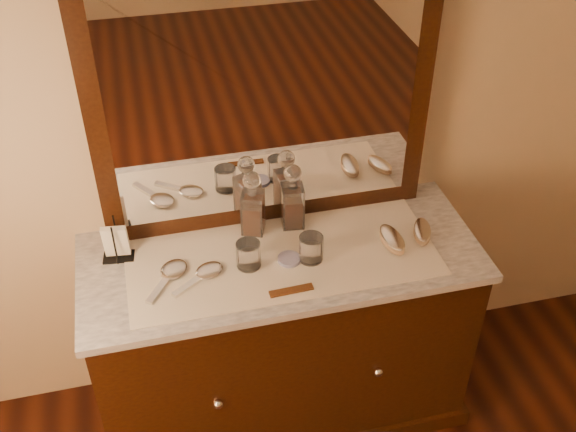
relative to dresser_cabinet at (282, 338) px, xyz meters
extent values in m
plane|color=tan|center=(0.00, 0.29, 0.99)|extent=(4.50, 4.50, 0.00)
cube|color=black|center=(0.00, 0.00, 0.00)|extent=(1.40, 0.55, 0.82)
cube|color=black|center=(0.00, 0.00, -0.37)|extent=(1.46, 0.59, 0.08)
sphere|color=silver|center=(-0.30, -0.28, 0.04)|extent=(0.04, 0.04, 0.04)
sphere|color=silver|center=(0.30, -0.28, 0.04)|extent=(0.04, 0.04, 0.04)
cube|color=white|center=(0.00, 0.00, 0.42)|extent=(1.44, 0.59, 0.03)
cube|color=black|center=(0.00, 0.25, 0.94)|extent=(1.20, 0.08, 1.00)
cube|color=white|center=(0.00, 0.21, 0.94)|extent=(1.06, 0.01, 0.86)
cube|color=white|center=(0.00, -0.02, 0.44)|extent=(1.10, 0.45, 0.00)
cylinder|color=silver|center=(0.02, -0.04, 0.45)|extent=(0.11, 0.11, 0.01)
cube|color=#673212|center=(-0.01, -0.20, 0.45)|extent=(0.15, 0.03, 0.01)
cube|color=black|center=(-0.57, 0.12, 0.44)|extent=(0.12, 0.08, 0.01)
cylinder|color=black|center=(-0.57, 0.09, 0.52)|extent=(0.01, 0.01, 0.16)
cylinder|color=black|center=(-0.56, 0.15, 0.52)|extent=(0.01, 0.01, 0.16)
cube|color=white|center=(-0.57, 0.12, 0.52)|extent=(0.09, 0.05, 0.13)
cube|color=#8D3B14|center=(-0.07, 0.15, 0.50)|extent=(0.08, 0.08, 0.12)
cube|color=white|center=(-0.07, 0.15, 0.53)|extent=(0.10, 0.10, 0.17)
cylinder|color=white|center=(-0.07, 0.15, 0.63)|extent=(0.04, 0.04, 0.03)
sphere|color=white|center=(-0.07, 0.15, 0.67)|extent=(0.08, 0.08, 0.07)
cube|color=#8D3B14|center=(0.08, 0.16, 0.50)|extent=(0.07, 0.07, 0.12)
cube|color=white|center=(0.08, 0.16, 0.53)|extent=(0.09, 0.09, 0.17)
cylinder|color=white|center=(0.08, 0.16, 0.63)|extent=(0.04, 0.04, 0.03)
sphere|color=white|center=(0.08, 0.16, 0.67)|extent=(0.07, 0.07, 0.07)
ellipsoid|color=#98795D|center=(0.40, -0.04, 0.46)|extent=(0.08, 0.16, 0.02)
ellipsoid|color=silver|center=(0.40, -0.04, 0.48)|extent=(0.08, 0.16, 0.02)
ellipsoid|color=#98795D|center=(0.53, -0.02, 0.45)|extent=(0.10, 0.15, 0.02)
ellipsoid|color=silver|center=(0.53, -0.02, 0.47)|extent=(0.10, 0.15, 0.02)
ellipsoid|color=silver|center=(-0.38, 0.00, 0.45)|extent=(0.14, 0.14, 0.02)
cube|color=silver|center=(-0.44, -0.09, 0.45)|extent=(0.10, 0.13, 0.01)
ellipsoid|color=silver|center=(-0.27, -0.04, 0.45)|extent=(0.13, 0.13, 0.02)
cube|color=silver|center=(-0.34, -0.09, 0.45)|extent=(0.13, 0.10, 0.01)
cylinder|color=white|center=(-0.12, -0.03, 0.49)|extent=(0.09, 0.09, 0.10)
cylinder|color=white|center=(0.10, -0.05, 0.49)|extent=(0.09, 0.09, 0.10)
camera|label=1|loc=(-0.42, -1.80, 2.05)|focal=42.63mm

